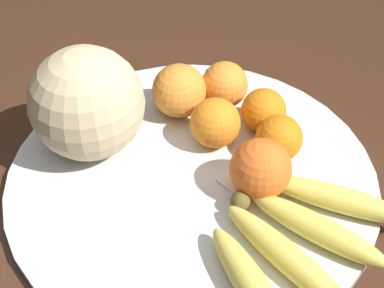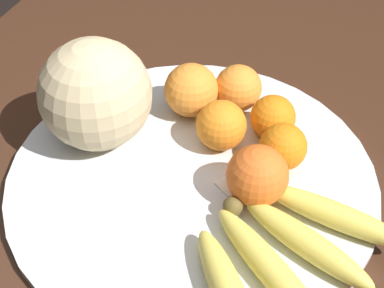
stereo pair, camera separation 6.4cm
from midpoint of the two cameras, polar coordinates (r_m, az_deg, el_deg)
name	(u,v)px [view 1 (the left image)]	position (r m, az deg, el deg)	size (l,w,h in m)	color
kitchen_table	(185,216)	(0.78, -3.08, -7.79)	(1.20, 0.90, 0.72)	#3D2316
fruit_bowl	(192,176)	(0.68, -2.69, -3.58)	(0.47, 0.47, 0.01)	silver
melon	(88,102)	(0.68, -13.75, 4.23)	(0.14, 0.14, 0.14)	beige
banana_bunch	(299,243)	(0.59, 8.30, -10.60)	(0.24, 0.24, 0.03)	brown
orange_front_left	(260,169)	(0.63, 4.45, -2.81)	(0.07, 0.07, 0.07)	orange
orange_front_right	(215,123)	(0.69, -0.15, 2.15)	(0.07, 0.07, 0.07)	orange
orange_mid_center	(264,110)	(0.72, 5.13, 3.47)	(0.06, 0.06, 0.06)	orange
orange_back_left	(279,138)	(0.68, 6.63, 0.50)	(0.06, 0.06, 0.06)	orange
orange_back_right	(225,85)	(0.76, 1.07, 6.24)	(0.07, 0.07, 0.07)	orange
orange_top_small	(179,91)	(0.74, -3.86, 5.58)	(0.08, 0.08, 0.08)	orange
produce_tag	(251,167)	(0.68, 3.66, -2.60)	(0.10, 0.08, 0.00)	white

